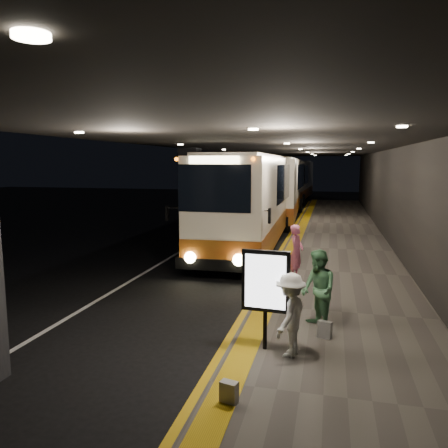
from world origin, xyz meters
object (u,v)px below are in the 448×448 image
at_px(coach_second, 278,191).
at_px(passenger_boarding, 296,252).
at_px(bag_plain, 229,392).
at_px(coach_main, 251,204).
at_px(passenger_waiting_white, 290,315).
at_px(stanchion_post, 265,284).
at_px(passenger_waiting_green, 318,290).
at_px(coach_third, 294,183).
at_px(bag_polka, 325,330).
at_px(info_sign, 266,283).

distance_m(coach_second, passenger_boarding, 16.06).
distance_m(passenger_boarding, bag_plain, 7.53).
bearing_deg(bag_plain, coach_second, 95.03).
xyz_separation_m(coach_main, passenger_waiting_white, (2.84, -11.33, -0.97)).
distance_m(passenger_waiting_white, stanchion_post, 3.05).
height_order(passenger_boarding, passenger_waiting_green, passenger_waiting_green).
bearing_deg(coach_main, passenger_waiting_white, -77.43).
distance_m(coach_second, passenger_waiting_green, 20.25).
bearing_deg(coach_third, passenger_waiting_green, -81.91).
relative_size(bag_polka, info_sign, 0.18).
bearing_deg(passenger_boarding, passenger_waiting_green, -154.19).
relative_size(passenger_boarding, stanchion_post, 1.61).
height_order(passenger_waiting_green, stanchion_post, passenger_waiting_green).
bearing_deg(stanchion_post, passenger_waiting_green, -46.45).
bearing_deg(bag_polka, passenger_waiting_green, 109.41).
relative_size(coach_third, passenger_waiting_green, 6.98).
bearing_deg(bag_plain, passenger_waiting_white, 68.75).
relative_size(coach_main, passenger_waiting_green, 7.29).
bearing_deg(passenger_boarding, coach_third, 19.89).
height_order(passenger_boarding, bag_polka, passenger_boarding).
relative_size(passenger_waiting_green, stanchion_post, 1.65).
bearing_deg(passenger_boarding, stanchion_post, -177.21).
height_order(coach_second, bag_polka, coach_second).
xyz_separation_m(passenger_boarding, bag_polka, (0.96, -4.59, -0.68)).
bearing_deg(passenger_waiting_white, bag_plain, -6.34).
bearing_deg(passenger_boarding, coach_second, 23.82).
bearing_deg(info_sign, coach_third, 97.89).
bearing_deg(passenger_waiting_green, coach_third, 158.44).
height_order(passenger_boarding, passenger_waiting_white, passenger_boarding).
xyz_separation_m(passenger_waiting_green, info_sign, (-0.97, -1.31, 0.45)).
bearing_deg(info_sign, coach_second, 100.17).
bearing_deg(coach_third, bag_polka, -81.71).
bearing_deg(stanchion_post, coach_second, 95.84).
height_order(coach_third, passenger_boarding, coach_third).
bearing_deg(coach_main, passenger_boarding, -67.86).
distance_m(passenger_boarding, bag_polka, 4.74).
relative_size(coach_second, coach_third, 1.03).
bearing_deg(bag_plain, stanchion_post, 91.89).
bearing_deg(info_sign, coach_main, 105.82).
height_order(passenger_boarding, info_sign, info_sign).
bearing_deg(passenger_waiting_white, passenger_waiting_green, 177.14).
relative_size(passenger_waiting_white, info_sign, 0.81).
bearing_deg(coach_second, bag_polka, -82.88).
distance_m(coach_third, passenger_waiting_green, 33.64).
relative_size(coach_third, passenger_boarding, 7.17).
bearing_deg(coach_second, coach_main, -92.65).
bearing_deg(info_sign, passenger_waiting_white, -13.04).
xyz_separation_m(coach_third, info_sign, (2.36, -34.78, -0.36)).
bearing_deg(info_sign, passenger_waiting_green, 57.55).
distance_m(bag_plain, stanchion_post, 4.82).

